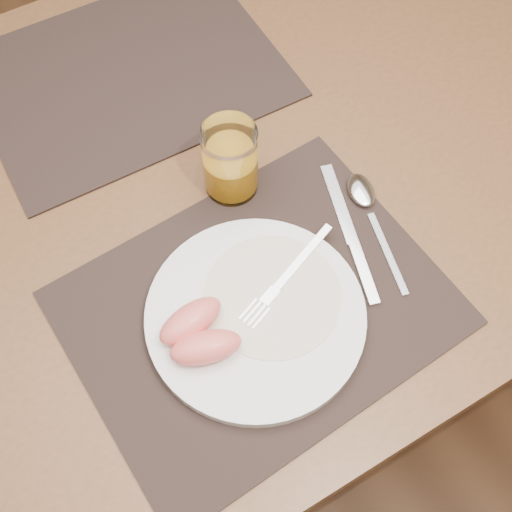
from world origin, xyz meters
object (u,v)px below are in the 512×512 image
object	(u,v)px
knife	(353,243)
juice_glass	(230,163)
plate	(256,316)
table	(198,209)
spoon	(365,199)
placemat_near	(258,308)
placemat_far	(129,74)
fork	(281,282)

from	to	relation	value
knife	juice_glass	distance (m)	0.19
knife	plate	bearing A→B (deg)	-170.83
table	juice_glass	world-z (taller)	juice_glass
knife	spoon	size ratio (longest dim) A/B	1.13
placemat_near	juice_glass	bearing A→B (deg)	70.67
placemat_near	placemat_far	distance (m)	0.44
table	spoon	bearing A→B (deg)	-40.89
knife	placemat_near	bearing A→B (deg)	-174.57
plate	juice_glass	size ratio (longest dim) A/B	2.44
table	spoon	distance (m)	0.26
placemat_near	plate	size ratio (longest dim) A/B	1.67
plate	placemat_near	bearing A→B (deg)	50.02
fork	spoon	bearing A→B (deg)	18.35
table	placemat_near	world-z (taller)	placemat_near
plate	fork	distance (m)	0.05
placemat_near	plate	distance (m)	0.02
fork	juice_glass	bearing A→B (deg)	82.05
fork	spoon	world-z (taller)	fork
placemat_near	spoon	xyz separation A→B (m)	(0.21, 0.06, 0.01)
table	placemat_near	xyz separation A→B (m)	(-0.02, -0.22, 0.09)
table	placemat_near	bearing A→B (deg)	-96.04
table	fork	bearing A→B (deg)	-85.91
fork	juice_glass	size ratio (longest dim) A/B	1.52
spoon	juice_glass	distance (m)	0.19
plate	fork	bearing A→B (deg)	21.45
placemat_far	fork	distance (m)	0.43
table	fork	world-z (taller)	fork
placemat_far	plate	xyz separation A→B (m)	(-0.04, -0.45, 0.01)
placemat_near	fork	size ratio (longest dim) A/B	2.67
table	knife	world-z (taller)	knife
plate	knife	world-z (taller)	plate
knife	juice_glass	size ratio (longest dim) A/B	1.94
plate	fork	xyz separation A→B (m)	(0.05, 0.02, 0.01)
placemat_near	placemat_far	xyz separation A→B (m)	(0.03, 0.44, 0.00)
placemat_far	spoon	world-z (taller)	spoon
fork	placemat_far	bearing A→B (deg)	91.58
table	spoon	world-z (taller)	spoon
table	juice_glass	distance (m)	0.15
fork	knife	xyz separation A→B (m)	(0.12, 0.01, -0.02)
table	plate	world-z (taller)	plate
placemat_near	knife	bearing A→B (deg)	5.43
table	plate	bearing A→B (deg)	-98.15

